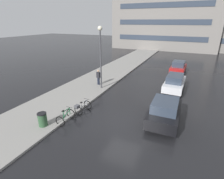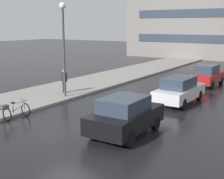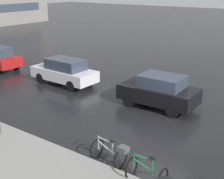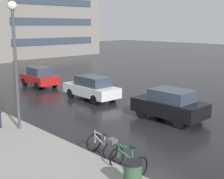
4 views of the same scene
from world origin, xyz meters
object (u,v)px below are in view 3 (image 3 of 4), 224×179
bicycle_nearest (147,172)px  bicycle_second (112,152)px  car_black (159,91)px  car_white (64,71)px

bicycle_nearest → bicycle_second: 1.56m
bicycle_second → car_black: bearing=11.6°
bicycle_nearest → car_white: 11.03m
bicycle_nearest → car_white: car_white is taller
bicycle_second → bicycle_nearest: bearing=-100.0°
car_black → bicycle_nearest: bearing=-155.7°
car_black → car_white: bearing=90.4°
bicycle_nearest → car_white: bearing=57.1°
bicycle_second → car_black: (5.76, 1.19, 0.37)m
bicycle_nearest → bicycle_second: size_ratio=0.81×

